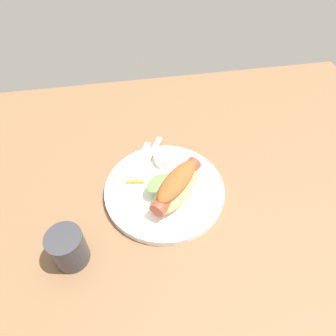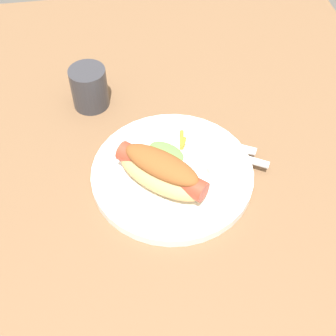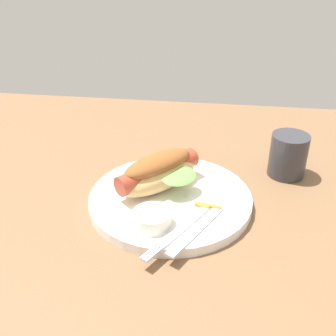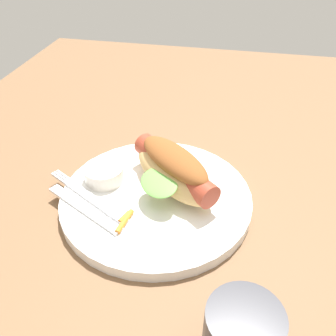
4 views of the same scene
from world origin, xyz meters
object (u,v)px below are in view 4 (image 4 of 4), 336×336
knife (84,208)px  carrot_garnish (125,220)px  sauce_ramekin (104,174)px  plate (156,199)px  hot_dog (174,169)px  fork (89,197)px

knife → carrot_garnish: 5.91cm
sauce_ramekin → carrot_garnish: sauce_ramekin is taller
sauce_ramekin → plate: bearing=-101.1°
plate → carrot_garnish: size_ratio=6.52×
hot_dog → fork: 11.94cm
knife → plate: bearing=-122.8°
plate → carrot_garnish: 6.50cm
fork → knife: 2.20cm
hot_dog → plate: bearing=89.3°
hot_dog → carrot_garnish: size_ratio=3.86×
plate → sauce_ramekin: sauce_ramekin is taller
sauce_ramekin → fork: size_ratio=0.40×
plate → hot_dog: hot_dog is taller
plate → fork: bearing=106.5°
fork → carrot_garnish: bearing=-178.7°
sauce_ramekin → knife: bearing=175.0°
sauce_ramekin → fork: sauce_ramekin is taller
hot_dog → knife: bearing=75.7°
sauce_ramekin → hot_dog: bearing=-86.3°
hot_dog → sauce_ramekin: bearing=45.8°
sauce_ramekin → knife: sauce_ramekin is taller
plate → sauce_ramekin: 8.23cm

